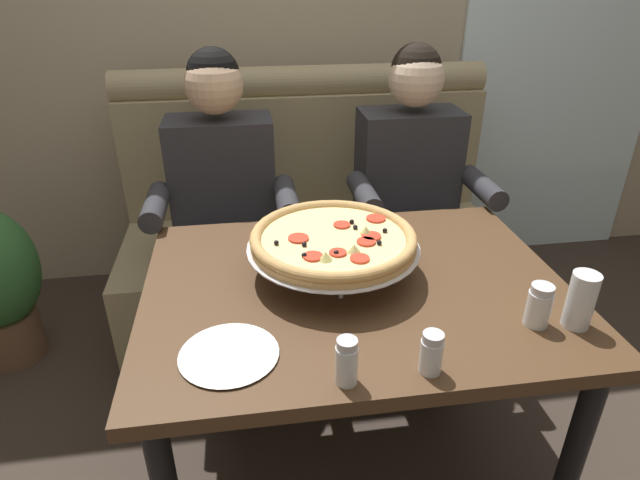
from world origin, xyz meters
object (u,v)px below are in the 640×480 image
(drinking_glass, at_px, (580,304))
(dining_table, at_px, (355,310))
(booth_bench, at_px, (312,240))
(diner_right, at_px, (414,195))
(shaker_parmesan, at_px, (431,355))
(shaker_pepper_flakes, at_px, (538,308))
(shaker_oregano, at_px, (347,364))
(diner_left, at_px, (224,206))
(pizza, at_px, (333,240))
(plate_near_left, at_px, (229,352))

(drinking_glass, bearing_deg, dining_table, 151.73)
(booth_bench, distance_m, diner_right, 0.55)
(shaker_parmesan, xyz_separation_m, drinking_glass, (0.41, 0.11, 0.02))
(dining_table, bearing_deg, diner_right, 59.93)
(booth_bench, distance_m, dining_table, 0.94)
(dining_table, xyz_separation_m, drinking_glass, (0.50, -0.27, 0.15))
(shaker_pepper_flakes, bearing_deg, shaker_oregano, -165.37)
(diner_left, xyz_separation_m, pizza, (0.32, -0.58, 0.13))
(dining_table, height_order, pizza, pizza)
(dining_table, bearing_deg, diner_left, 120.07)
(pizza, relative_size, shaker_parmesan, 4.84)
(shaker_pepper_flakes, distance_m, shaker_parmesan, 0.34)
(diner_left, height_order, plate_near_left, diner_left)
(diner_left, height_order, pizza, diner_left)
(diner_right, xyz_separation_m, drinking_glass, (0.12, -0.91, 0.09))
(dining_table, distance_m, plate_near_left, 0.45)
(shaker_pepper_flakes, xyz_separation_m, shaker_oregano, (-0.50, -0.13, 0.00))
(drinking_glass, bearing_deg, shaker_parmesan, -165.45)
(plate_near_left, bearing_deg, pizza, 47.38)
(pizza, height_order, shaker_pepper_flakes, pizza)
(diner_right, height_order, shaker_oregano, diner_right)
(booth_bench, xyz_separation_m, plate_near_left, (-0.35, -1.17, 0.35))
(dining_table, bearing_deg, shaker_parmesan, -76.94)
(dining_table, distance_m, diner_left, 0.75)
(dining_table, xyz_separation_m, shaker_parmesan, (0.09, -0.37, 0.13))
(diner_right, relative_size, pizza, 2.62)
(plate_near_left, relative_size, drinking_glass, 1.58)
(booth_bench, distance_m, shaker_pepper_flakes, 1.29)
(shaker_parmesan, xyz_separation_m, plate_near_left, (-0.44, 0.12, -0.03))
(shaker_oregano, bearing_deg, dining_table, 75.12)
(shaker_parmesan, bearing_deg, shaker_oregano, -178.05)
(diner_right, distance_m, drinking_glass, 0.93)
(dining_table, relative_size, plate_near_left, 5.08)
(pizza, bearing_deg, booth_bench, 86.42)
(booth_bench, xyz_separation_m, pizza, (-0.05, -0.85, 0.44))
(diner_left, height_order, shaker_parmesan, diner_left)
(drinking_glass, bearing_deg, shaker_pepper_flakes, 168.93)
(shaker_oregano, relative_size, drinking_glass, 0.76)
(booth_bench, relative_size, shaker_oregano, 14.93)
(plate_near_left, bearing_deg, shaker_pepper_flakes, 0.72)
(pizza, relative_size, drinking_glass, 3.34)
(dining_table, height_order, drinking_glass, drinking_glass)
(booth_bench, height_order, dining_table, booth_bench)
(shaker_parmesan, bearing_deg, diner_right, 74.28)
(plate_near_left, distance_m, drinking_glass, 0.85)
(diner_right, height_order, drinking_glass, diner_right)
(diner_left, xyz_separation_m, shaker_parmesan, (0.46, -1.02, 0.07))
(diner_right, bearing_deg, plate_near_left, -128.67)
(pizza, bearing_deg, dining_table, -50.17)
(diner_right, height_order, shaker_pepper_flakes, diner_right)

